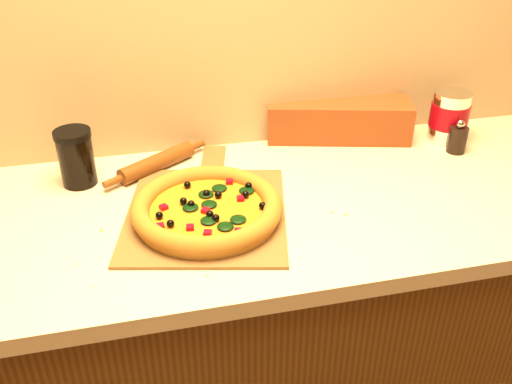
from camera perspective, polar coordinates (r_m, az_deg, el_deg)
name	(u,v)px	position (r m, az deg, el deg)	size (l,w,h in m)	color
cabinet	(234,346)	(1.66, -2.20, -15.17)	(2.80, 0.65, 0.86)	#4B2D10
countertop	(230,212)	(1.37, -2.57, -2.06)	(2.84, 0.68, 0.04)	beige
pizza_peel	(207,210)	(1.34, -4.96, -1.77)	(0.45, 0.58, 0.01)	brown
pizza	(207,208)	(1.30, -4.93, -1.66)	(0.34, 0.34, 0.05)	#C28B30
bottle_cap	(167,243)	(1.24, -8.86, -5.09)	(0.03, 0.03, 0.01)	black
pepper_grinder	(458,139)	(1.68, 19.51, 5.03)	(0.05, 0.05, 0.10)	black
rolling_pin	(157,163)	(1.52, -9.90, 2.91)	(0.28, 0.19, 0.04)	#512F0D
coffee_canister	(449,116)	(1.73, 18.75, 7.19)	(0.11, 0.11, 0.15)	silver
bread_bag	(338,119)	(1.68, 8.25, 7.21)	(0.41, 0.13, 0.11)	maroon
dark_jar	(76,157)	(1.48, -17.54, 3.32)	(0.09, 0.09, 0.15)	black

